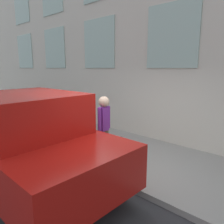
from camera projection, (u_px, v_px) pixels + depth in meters
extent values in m
plane|color=#2D2D30|center=(102.00, 178.00, 4.82)|extent=(80.00, 80.00, 0.00)
cube|color=gray|center=(140.00, 157.00, 5.81)|extent=(2.81, 60.00, 0.12)
cube|color=beige|center=(176.00, 8.00, 6.13)|extent=(0.30, 40.00, 8.09)
cube|color=#9EBCB2|center=(172.00, 36.00, 6.16)|extent=(0.03, 1.61, 1.80)
cube|color=#9EBCB2|center=(99.00, 44.00, 8.18)|extent=(0.03, 1.61, 1.80)
cube|color=#9EBCB2|center=(55.00, 48.00, 10.19)|extent=(0.03, 1.61, 1.80)
cube|color=#9EBCB2|center=(25.00, 52.00, 12.20)|extent=(0.03, 1.61, 1.80)
cube|color=#9EBCB2|center=(21.00, 6.00, 11.73)|extent=(0.03, 1.61, 1.80)
cylinder|color=gold|center=(120.00, 167.00, 5.05)|extent=(0.34, 0.34, 0.04)
cylinder|color=gold|center=(120.00, 155.00, 4.99)|extent=(0.25, 0.25, 0.61)
sphere|color=#A4891E|center=(121.00, 143.00, 4.93)|extent=(0.26, 0.26, 0.26)
cylinder|color=black|center=(121.00, 139.00, 4.92)|extent=(0.09, 0.09, 0.10)
cylinder|color=gold|center=(126.00, 154.00, 4.86)|extent=(0.09, 0.10, 0.09)
cylinder|color=gold|center=(115.00, 150.00, 5.10)|extent=(0.09, 0.10, 0.09)
cylinder|color=#726651|center=(102.00, 146.00, 5.36)|extent=(0.11, 0.11, 0.77)
cylinder|color=#726651|center=(106.00, 144.00, 5.47)|extent=(0.11, 0.11, 0.77)
cube|color=#72288C|center=(104.00, 119.00, 5.28)|extent=(0.21, 0.14, 0.58)
cylinder|color=#72288C|center=(100.00, 119.00, 5.17)|extent=(0.09, 0.09, 0.55)
cylinder|color=#72288C|center=(108.00, 117.00, 5.38)|extent=(0.09, 0.09, 0.55)
sphere|color=beige|center=(104.00, 102.00, 5.20)|extent=(0.26, 0.26, 0.26)
cylinder|color=black|center=(38.00, 142.00, 5.95)|extent=(0.24, 0.80, 0.80)
cylinder|color=black|center=(15.00, 220.00, 2.91)|extent=(0.24, 0.80, 0.80)
cylinder|color=black|center=(107.00, 174.00, 4.17)|extent=(0.24, 0.80, 0.80)
cube|color=#A5140F|center=(29.00, 150.00, 4.35)|extent=(2.00, 4.27, 0.77)
cube|color=#A5140F|center=(26.00, 113.00, 4.20)|extent=(1.76, 2.05, 0.75)
cube|color=#1E232D|center=(26.00, 113.00, 4.20)|extent=(1.77, 1.89, 0.48)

